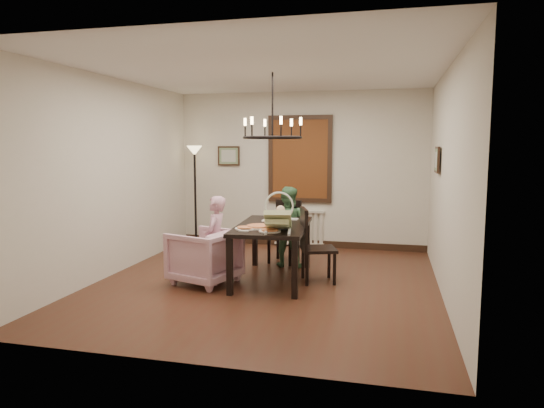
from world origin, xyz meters
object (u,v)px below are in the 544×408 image
at_px(elderly_woman, 216,248).
at_px(seated_man, 287,233).
at_px(drinking_glass, 268,219).
at_px(chair_far, 284,232).
at_px(baby_bouncer, 278,218).
at_px(dining_table, 272,231).
at_px(armchair, 205,256).
at_px(floor_lamp, 195,197).
at_px(chair_right, 319,245).

bearing_deg(elderly_woman, seated_man, 146.13).
distance_m(elderly_woman, drinking_glass, 0.81).
bearing_deg(seated_man, chair_far, -62.42).
xyz_separation_m(seated_man, baby_bouncer, (0.17, -1.36, 0.44)).
relative_size(dining_table, drinking_glass, 11.40).
height_order(seated_man, baby_bouncer, baby_bouncer).
bearing_deg(drinking_glass, dining_table, -9.07).
height_order(armchair, floor_lamp, floor_lamp).
bearing_deg(seated_man, armchair, 55.54).
xyz_separation_m(dining_table, chair_right, (0.63, 0.07, -0.18)).
xyz_separation_m(chair_far, floor_lamp, (-1.88, 0.93, 0.41)).
height_order(chair_right, armchair, chair_right).
bearing_deg(drinking_glass, seated_man, 83.39).
relative_size(armchair, floor_lamp, 0.44).
bearing_deg(armchair, floor_lamp, -137.05).
bearing_deg(floor_lamp, dining_table, -45.33).
bearing_deg(armchair, drinking_glass, 132.01).
height_order(baby_bouncer, drinking_glass, baby_bouncer).
height_order(chair_far, elderly_woman, chair_far).
xyz_separation_m(chair_far, drinking_glass, (0.01, -1.03, 0.36)).
distance_m(chair_far, baby_bouncer, 1.66).
bearing_deg(floor_lamp, chair_right, -36.43).
bearing_deg(seated_man, chair_right, 131.04).
xyz_separation_m(baby_bouncer, drinking_glass, (-0.27, 0.55, -0.10)).
bearing_deg(seated_man, baby_bouncer, 99.90).
relative_size(chair_far, baby_bouncer, 1.87).
xyz_separation_m(elderly_woman, seated_man, (0.73, 1.16, 0.02)).
relative_size(dining_table, baby_bouncer, 3.25).
bearing_deg(dining_table, elderly_woman, -158.04).
xyz_separation_m(chair_right, drinking_glass, (-0.69, -0.06, 0.34)).
xyz_separation_m(elderly_woman, floor_lamp, (-1.25, 2.31, 0.41)).
distance_m(dining_table, floor_lamp, 2.78).
height_order(armchair, elderly_woman, elderly_woman).
height_order(elderly_woman, drinking_glass, elderly_woman).
bearing_deg(chair_right, chair_far, 17.24).
distance_m(armchair, baby_bouncer, 1.22).
distance_m(elderly_woman, floor_lamp, 2.66).
height_order(chair_right, baby_bouncer, baby_bouncer).
bearing_deg(chair_far, baby_bouncer, -70.04).
xyz_separation_m(chair_far, chair_right, (0.69, -0.97, 0.02)).
xyz_separation_m(armchair, drinking_glass, (0.79, 0.36, 0.49)).
height_order(chair_right, elderly_woman, chair_right).
bearing_deg(dining_table, baby_bouncer, -73.28).
bearing_deg(chair_right, seated_man, 19.89).
height_order(dining_table, seated_man, seated_man).
bearing_deg(dining_table, chair_right, 2.34).
distance_m(chair_far, drinking_glass, 1.09).
height_order(seated_man, drinking_glass, seated_man).
bearing_deg(drinking_glass, chair_right, 4.96).
height_order(chair_far, chair_right, chair_right).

